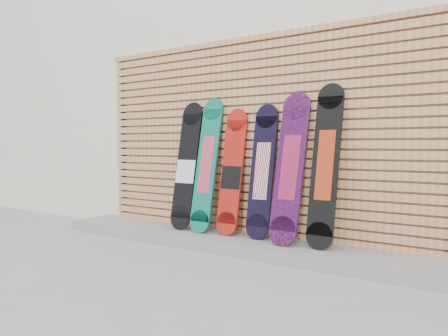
{
  "coord_description": "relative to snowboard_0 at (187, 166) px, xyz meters",
  "views": [
    {
      "loc": [
        2.32,
        -3.22,
        1.1
      ],
      "look_at": [
        -0.35,
        0.75,
        0.85
      ],
      "focal_mm": 35.0,
      "sensor_mm": 36.0,
      "label": 1
    }
  ],
  "objects": [
    {
      "name": "slat_wall",
      "position": [
        0.75,
        0.19,
        0.35
      ],
      "size": [
        4.26,
        0.08,
        2.29
      ],
      "color": "tan",
      "rests_on": "ground"
    },
    {
      "name": "snowboard_0",
      "position": [
        0.0,
        0.0,
        0.0
      ],
      "size": [
        0.28,
        0.32,
        1.49
      ],
      "color": "black",
      "rests_on": "concrete_step"
    },
    {
      "name": "snowboard_4",
      "position": [
        1.35,
        -0.04,
        0.03
      ],
      "size": [
        0.3,
        0.4,
        1.53
      ],
      "color": "black",
      "rests_on": "concrete_step"
    },
    {
      "name": "building",
      "position": [
        1.4,
        2.71,
        0.95
      ],
      "size": [
        12.0,
        5.0,
        3.6
      ],
      "primitive_type": "cube",
      "color": "silver",
      "rests_on": "ground"
    },
    {
      "name": "snowboard_2",
      "position": [
        0.62,
        0.02,
        -0.05
      ],
      "size": [
        0.26,
        0.28,
        1.39
      ],
      "color": "#A91912",
      "rests_on": "concrete_step"
    },
    {
      "name": "snowboard_1",
      "position": [
        0.3,
        -0.01,
        0.03
      ],
      "size": [
        0.26,
        0.35,
        1.53
      ],
      "color": "#0B6C57",
      "rests_on": "concrete_step"
    },
    {
      "name": "ground",
      "position": [
        0.9,
        -0.79,
        -0.85
      ],
      "size": [
        80.0,
        80.0,
        0.0
      ],
      "primitive_type": "plane",
      "color": "gray",
      "rests_on": "ground"
    },
    {
      "name": "concrete_step",
      "position": [
        0.75,
        -0.11,
        -0.79
      ],
      "size": [
        4.6,
        0.7,
        0.12
      ],
      "primitive_type": "cube",
      "color": "gray",
      "rests_on": "ground"
    },
    {
      "name": "snowboard_3",
      "position": [
        1.0,
        0.02,
        -0.02
      ],
      "size": [
        0.27,
        0.27,
        1.42
      ],
      "color": "black",
      "rests_on": "concrete_step"
    },
    {
      "name": "snowboard_5",
      "position": [
        1.71,
        -0.01,
        0.06
      ],
      "size": [
        0.26,
        0.34,
        1.59
      ],
      "color": "black",
      "rests_on": "concrete_step"
    }
  ]
}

